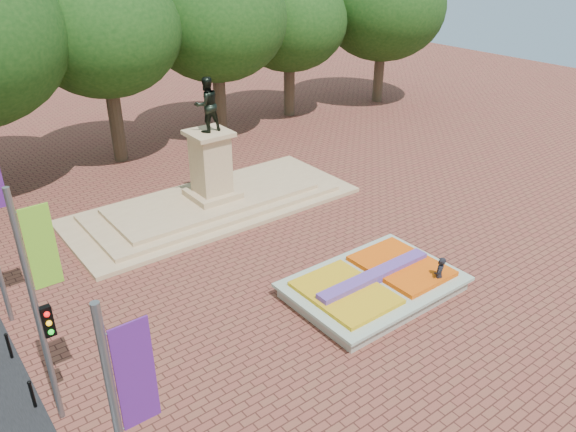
# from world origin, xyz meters

# --- Properties ---
(ground) EXTENTS (90.00, 90.00, 0.00)m
(ground) POSITION_xyz_m (0.00, 0.00, 0.00)
(ground) COLOR brown
(ground) RESTS_ON ground
(flower_bed) EXTENTS (6.30, 4.30, 0.91)m
(flower_bed) POSITION_xyz_m (1.03, -2.00, 0.38)
(flower_bed) COLOR gray
(flower_bed) RESTS_ON ground
(monument) EXTENTS (14.00, 6.00, 6.40)m
(monument) POSITION_xyz_m (0.00, 8.00, 0.88)
(monument) COLOR tan
(monument) RESTS_ON ground
(tree_row_back) EXTENTS (44.80, 8.80, 10.43)m
(tree_row_back) POSITION_xyz_m (2.33, 18.00, 6.67)
(tree_row_back) COLOR #37291E
(tree_row_back) RESTS_ON ground
(banner_poles) EXTENTS (0.88, 11.17, 7.00)m
(banner_poles) POSITION_xyz_m (-10.08, -1.31, 3.88)
(banner_poles) COLOR slate
(banner_poles) RESTS_ON ground
(bollard_row) EXTENTS (0.12, 13.12, 0.98)m
(bollard_row) POSITION_xyz_m (-10.70, -1.50, 0.53)
(bollard_row) COLOR black
(bollard_row) RESTS_ON ground
(pedestrian) EXTENTS (0.66, 0.57, 1.54)m
(pedestrian) POSITION_xyz_m (2.88, -3.45, 0.77)
(pedestrian) COLOR black
(pedestrian) RESTS_ON ground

